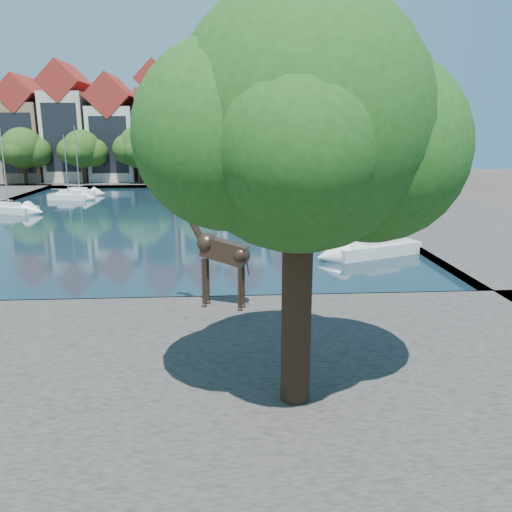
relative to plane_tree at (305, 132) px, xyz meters
The scene contains 27 objects.
ground 14.07m from the plane_tree, 130.22° to the left, with size 160.00×160.00×0.00m, color #38332B.
water_basin 34.72m from the plane_tree, 102.99° to the left, with size 38.00×50.00×0.08m, color black.
near_quay 10.82m from the plane_tree, 165.24° to the left, with size 50.00×14.00×0.50m, color #4A4540.
far_quay 65.87m from the plane_tree, 96.68° to the left, with size 60.00×16.00×0.50m, color #4A4540.
right_quay 38.04m from the plane_tree, 62.22° to the left, with size 14.00×52.00×0.50m, color #4A4540.
plane_tree is the anchor object (origin of this frame).
townhouse_west_end 71.84m from the plane_tree, 115.22° to the left, with size 5.44×9.18×14.93m.
townhouse_west_mid 69.50m from the plane_tree, 110.74° to the left, with size 5.94×9.18×16.79m.
townhouse_west_inner 67.47m from the plane_tree, 105.57° to the left, with size 6.43×9.18×15.15m.
townhouse_center 66.03m from the plane_tree, 100.13° to the left, with size 5.44×9.18×16.93m.
townhouse_east_inner 65.24m from the plane_tree, 94.94° to the left, with size 5.94×9.18×15.79m.
townhouse_east_mid 65.00m from the plane_tree, 89.22° to the left, with size 6.43×9.18×16.65m.
townhouse_east_end 65.41m from the plane_tree, 83.52° to the left, with size 5.44×9.18×14.43m.
far_tree_far_west 66.46m from the plane_tree, 116.38° to the left, with size 7.28×5.60×7.68m.
far_tree_west 63.33m from the plane_tree, 109.89° to the left, with size 6.76×5.20×7.36m.
far_tree_mid_west 61.06m from the plane_tree, 102.79° to the left, with size 7.80×6.00×8.00m.
far_tree_mid_east 59.81m from the plane_tree, 95.30° to the left, with size 7.02×5.40×7.52m.
far_tree_east 59.60m from the plane_tree, 87.60° to the left, with size 7.54×5.80×7.84m.
far_tree_far_east 60.47m from the plane_tree, 80.01° to the left, with size 6.76×5.20×7.36m.
giraffe_statue 9.23m from the plane_tree, 106.77° to the left, with size 3.39×1.53×4.99m.
sailboat_left_c 43.49m from the plane_tree, 121.81° to the left, with size 5.83×3.89×8.63m.
sailboat_left_d 49.92m from the plane_tree, 113.39° to the left, with size 4.62×2.24×7.20m.
sailboat_left_e 53.91m from the plane_tree, 111.53° to the left, with size 4.79×2.57×8.20m.
sailboat_right_a 20.39m from the plane_tree, 67.33° to the left, with size 6.22×4.12×11.41m.
sailboat_right_b 30.87m from the plane_tree, 75.77° to the left, with size 6.55×2.80×10.83m.
sailboat_right_c 33.87m from the plane_tree, 82.40° to the left, with size 5.51×3.34×10.59m.
sailboat_right_d 51.11m from the plane_tree, 85.03° to the left, with size 5.50×2.58×10.32m.
Camera 1 is at (5.65, -21.36, 7.70)m, focal length 35.00 mm.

